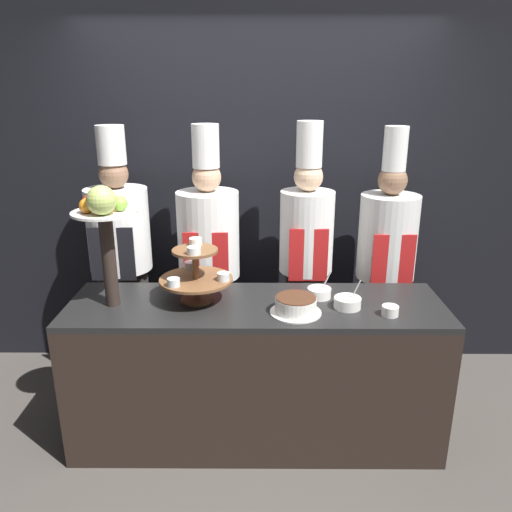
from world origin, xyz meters
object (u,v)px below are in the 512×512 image
object	(u,v)px
chef_center_left	(209,255)
serving_bowl_near	(347,303)
cup_white	(390,311)
chef_right	(386,257)
cake_round	(296,305)
fruit_pedestal	(104,222)
chef_center_right	(306,251)
serving_bowl_far	(319,293)
chef_left	(121,252)
tiered_stand	(196,273)

from	to	relation	value
chef_center_left	serving_bowl_near	bearing A→B (deg)	-39.15
cup_white	chef_right	xyz separation A→B (m)	(0.16, 0.78, 0.04)
cake_round	chef_right	xyz separation A→B (m)	(0.67, 0.75, 0.03)
cup_white	cake_round	bearing A→B (deg)	176.96
cup_white	chef_right	size ratio (longest dim) A/B	0.05
fruit_pedestal	cake_round	bearing A→B (deg)	-4.53
serving_bowl_near	chef_center_right	bearing A→B (deg)	104.28
serving_bowl_near	serving_bowl_far	distance (m)	0.20
cup_white	chef_left	distance (m)	1.82
serving_bowl_far	cup_white	bearing A→B (deg)	-34.57
chef_center_left	chef_center_right	distance (m)	0.66
cake_round	serving_bowl_far	bearing A→B (deg)	54.87
chef_center_left	tiered_stand	bearing A→B (deg)	-91.51
tiered_stand	cup_white	xyz separation A→B (m)	(1.06, -0.19, -0.14)
serving_bowl_far	chef_left	xyz separation A→B (m)	(-1.29, 0.53, 0.07)
tiered_stand	cake_round	size ratio (longest dim) A/B	1.49
tiered_stand	serving_bowl_near	distance (m)	0.86
chef_left	chef_center_right	xyz separation A→B (m)	(1.26, 0.00, 0.01)
cake_round	cup_white	world-z (taller)	cake_round
chef_left	chef_right	xyz separation A→B (m)	(1.81, -0.00, -0.03)
fruit_pedestal	cup_white	size ratio (longest dim) A/B	7.71
cake_round	serving_bowl_far	xyz separation A→B (m)	(0.15, 0.22, -0.02)
chef_left	chef_right	size ratio (longest dim) A/B	1.00
serving_bowl_near	chef_left	bearing A→B (deg)	154.71
serving_bowl_far	chef_center_left	size ratio (longest dim) A/B	0.09
chef_left	fruit_pedestal	bearing A→B (deg)	-79.55
tiered_stand	chef_right	world-z (taller)	chef_right
fruit_pedestal	chef_right	size ratio (longest dim) A/B	0.38
cake_round	chef_right	bearing A→B (deg)	48.37
fruit_pedestal	chef_center_right	bearing A→B (deg)	30.42
serving_bowl_far	chef_center_right	bearing A→B (deg)	93.46
cup_white	chef_right	bearing A→B (deg)	78.26
tiered_stand	chef_center_right	size ratio (longest dim) A/B	0.23
serving_bowl_near	chef_center_right	xyz separation A→B (m)	(-0.17, 0.68, 0.08)
tiered_stand	cup_white	distance (m)	1.09
chef_center_left	chef_center_right	xyz separation A→B (m)	(0.66, 0.00, 0.02)
serving_bowl_far	chef_center_left	world-z (taller)	chef_center_left
cup_white	chef_right	world-z (taller)	chef_right
cake_round	serving_bowl_near	size ratio (longest dim) A/B	1.72
tiered_stand	serving_bowl_far	size ratio (longest dim) A/B	2.60
chef_center_left	cup_white	bearing A→B (deg)	-36.60
chef_center_left	cake_round	bearing A→B (deg)	-54.21
chef_left	chef_center_left	bearing A→B (deg)	-0.01
serving_bowl_near	chef_right	world-z (taller)	chef_right
fruit_pedestal	chef_right	world-z (taller)	chef_right
cup_white	serving_bowl_near	bearing A→B (deg)	155.15
cake_round	chef_center_left	bearing A→B (deg)	125.79
serving_bowl_far	chef_center_right	distance (m)	0.54
serving_bowl_near	chef_center_right	size ratio (longest dim) A/B	0.09
tiered_stand	cake_round	world-z (taller)	tiered_stand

